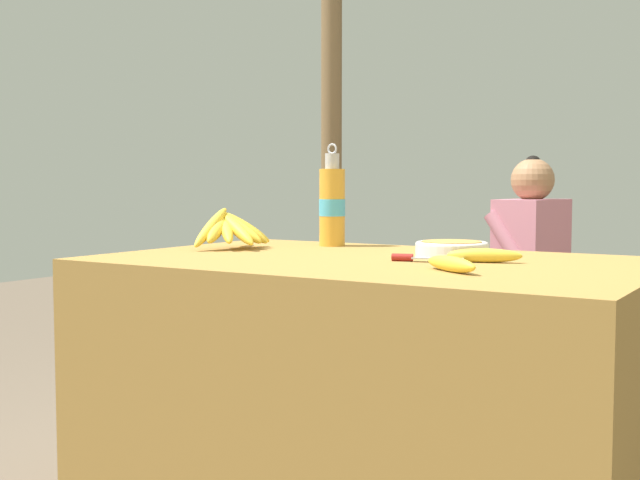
{
  "coord_description": "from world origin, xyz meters",
  "views": [
    {
      "loc": [
        1.02,
        -1.9,
        1.0
      ],
      "look_at": [
        -0.2,
        0.05,
        0.84
      ],
      "focal_mm": 45.0,
      "sensor_mm": 36.0,
      "label": 1
    }
  ],
  "objects": [
    {
      "name": "market_counter",
      "position": [
        0.0,
        0.0,
        0.4
      ],
      "size": [
        1.45,
        0.93,
        0.8
      ],
      "color": "olive",
      "rests_on": "ground_plane"
    },
    {
      "name": "banana_bunch_ripe",
      "position": [
        -0.53,
        0.06,
        0.86
      ],
      "size": [
        0.21,
        0.32,
        0.14
      ],
      "color": "#4C381E",
      "rests_on": "market_counter"
    },
    {
      "name": "serving_bowl",
      "position": [
        0.16,
        0.15,
        0.82
      ],
      "size": [
        0.2,
        0.2,
        0.04
      ],
      "color": "white",
      "rests_on": "market_counter"
    },
    {
      "name": "water_bottle",
      "position": [
        -0.32,
        0.32,
        0.93
      ],
      "size": [
        0.08,
        0.08,
        0.33
      ],
      "color": "gold",
      "rests_on": "market_counter"
    },
    {
      "name": "loose_banana_front",
      "position": [
        0.3,
        -0.19,
        0.82
      ],
      "size": [
        0.18,
        0.14,
        0.04
      ],
      "rotation": [
        0.0,
        0.0,
        -0.61
      ],
      "color": "gold",
      "rests_on": "market_counter"
    },
    {
      "name": "loose_banana_side",
      "position": [
        0.29,
        0.06,
        0.82
      ],
      "size": [
        0.19,
        0.1,
        0.04
      ],
      "rotation": [
        0.0,
        0.0,
        0.35
      ],
      "color": "gold",
      "rests_on": "market_counter"
    },
    {
      "name": "knife",
      "position": [
        0.14,
        -0.01,
        0.81
      ],
      "size": [
        0.19,
        0.08,
        0.02
      ],
      "rotation": [
        0.0,
        0.0,
        0.29
      ],
      "color": "#BCBCC1",
      "rests_on": "market_counter"
    },
    {
      "name": "wooden_bench",
      "position": [
        0.11,
        1.43,
        0.36
      ],
      "size": [
        1.41,
        0.32,
        0.43
      ],
      "color": "brown",
      "rests_on": "ground_plane"
    },
    {
      "name": "seated_vendor",
      "position": [
        -0.04,
        1.4,
        0.64
      ],
      "size": [
        0.44,
        0.41,
        1.12
      ],
      "rotation": [
        0.0,
        0.0,
        2.99
      ],
      "color": "#473828",
      "rests_on": "ground_plane"
    },
    {
      "name": "support_post_near",
      "position": [
        -1.2,
        1.77,
        1.24
      ],
      "size": [
        0.11,
        0.11,
        2.49
      ],
      "color": "brown",
      "rests_on": "ground_plane"
    }
  ]
}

